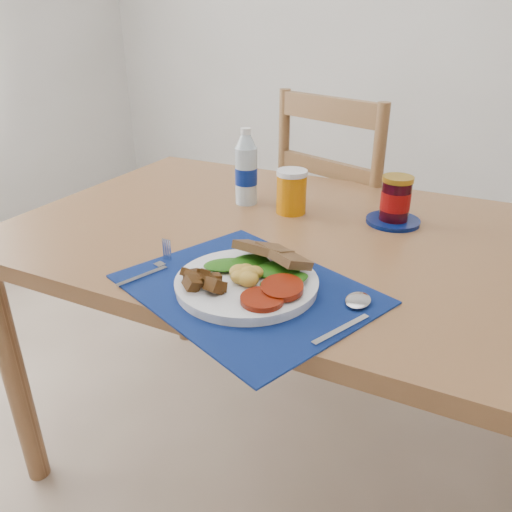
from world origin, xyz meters
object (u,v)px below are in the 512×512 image
at_px(chair_far, 345,205).
at_px(water_bottle, 246,171).
at_px(breakfast_plate, 243,279).
at_px(jam_on_saucer, 395,203).
at_px(juice_glass, 291,193).

relative_size(chair_far, water_bottle, 5.84).
bearing_deg(water_bottle, breakfast_plate, -63.36).
xyz_separation_m(breakfast_plate, jam_on_saucer, (0.18, 0.47, 0.03)).
relative_size(chair_far, juice_glass, 11.19).
bearing_deg(juice_glass, jam_on_saucer, 9.86).
bearing_deg(jam_on_saucer, breakfast_plate, -110.85).
height_order(breakfast_plate, jam_on_saucer, jam_on_saucer).
xyz_separation_m(chair_far, water_bottle, (-0.14, -0.50, 0.23)).
bearing_deg(water_bottle, jam_on_saucer, 4.39).
bearing_deg(juice_glass, breakfast_plate, -79.30).
bearing_deg(water_bottle, juice_glass, -5.89).
height_order(chair_far, water_bottle, chair_far).
relative_size(breakfast_plate, juice_glass, 2.47).
bearing_deg(chair_far, breakfast_plate, 114.97).
distance_m(chair_far, breakfast_plate, 0.95).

